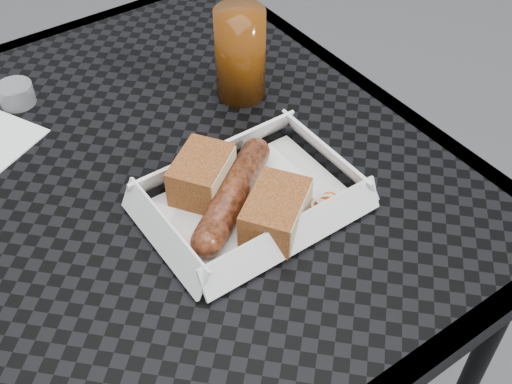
% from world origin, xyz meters
% --- Properties ---
extents(patio_table, '(0.80, 0.80, 0.74)m').
position_xyz_m(patio_table, '(0.00, 0.00, 0.67)').
color(patio_table, black).
rests_on(patio_table, ground).
extents(food_tray, '(0.22, 0.15, 0.00)m').
position_xyz_m(food_tray, '(0.11, -0.12, 0.75)').
color(food_tray, white).
rests_on(food_tray, patio_table).
extents(bratwurst, '(0.17, 0.13, 0.04)m').
position_xyz_m(bratwurst, '(0.09, -0.11, 0.77)').
color(bratwurst, maroon).
rests_on(bratwurst, food_tray).
extents(bread_near, '(0.10, 0.09, 0.05)m').
position_xyz_m(bread_near, '(0.07, -0.07, 0.77)').
color(bread_near, brown).
rests_on(bread_near, food_tray).
extents(bread_far, '(0.11, 0.10, 0.05)m').
position_xyz_m(bread_far, '(0.11, -0.17, 0.77)').
color(bread_far, brown).
rests_on(bread_far, food_tray).
extents(veg_garnish, '(0.03, 0.03, 0.00)m').
position_xyz_m(veg_garnish, '(0.17, -0.18, 0.75)').
color(veg_garnish, '#F2590A').
rests_on(veg_garnish, food_tray).
extents(condiment_cup_empty, '(0.05, 0.05, 0.03)m').
position_xyz_m(condiment_cup_empty, '(-0.05, 0.23, 0.76)').
color(condiment_cup_empty, silver).
rests_on(condiment_cup_empty, patio_table).
extents(drink_glass, '(0.07, 0.07, 0.13)m').
position_xyz_m(drink_glass, '(0.22, 0.07, 0.81)').
color(drink_glass, '#552707').
rests_on(drink_glass, patio_table).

